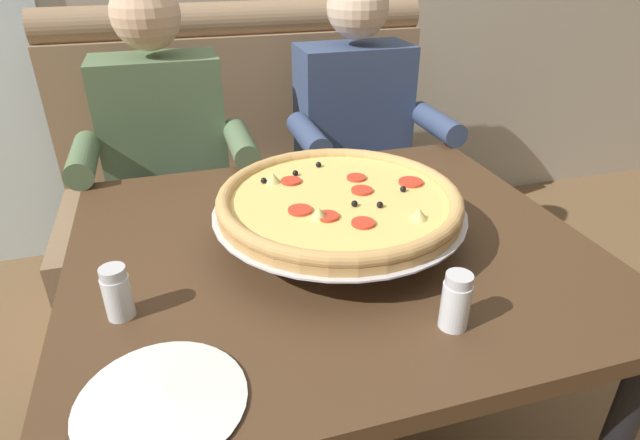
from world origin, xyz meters
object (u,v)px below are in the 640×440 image
at_px(pizza, 339,201).
at_px(shaker_oregano, 118,296).
at_px(plate_near_left, 161,398).
at_px(diner_left, 167,160).
at_px(booth_bench, 260,198).
at_px(dining_table, 331,274).
at_px(diner_right, 362,139).
at_px(shaker_pepper_flakes, 455,305).

relative_size(pizza, shaker_oregano, 5.38).
height_order(shaker_oregano, plate_near_left, shaker_oregano).
bearing_deg(diner_left, booth_bench, 38.06).
distance_m(dining_table, diner_right, 0.78).
bearing_deg(diner_right, plate_near_left, -124.01).
distance_m(diner_left, plate_near_left, 1.07).
bearing_deg(plate_near_left, dining_table, 44.00).
height_order(pizza, shaker_pepper_flakes, pizza).
height_order(diner_left, pizza, diner_left).
bearing_deg(shaker_oregano, dining_table, 17.18).
bearing_deg(diner_right, dining_table, -115.87).
bearing_deg(diner_left, dining_table, -64.13).
distance_m(booth_bench, dining_table, 1.00).
distance_m(diner_left, diner_right, 0.68).
height_order(dining_table, plate_near_left, plate_near_left).
distance_m(diner_right, plate_near_left, 1.29).
bearing_deg(booth_bench, plate_near_left, -105.96).
xyz_separation_m(shaker_pepper_flakes, plate_near_left, (-0.50, -0.03, -0.04)).
relative_size(dining_table, shaker_pepper_flakes, 10.47).
distance_m(shaker_oregano, plate_near_left, 0.24).
distance_m(dining_table, plate_near_left, 0.54).
relative_size(pizza, shaker_pepper_flakes, 5.10).
relative_size(shaker_oregano, shaker_pepper_flakes, 0.95).
xyz_separation_m(booth_bench, pizza, (0.02, -0.96, 0.44)).
bearing_deg(shaker_oregano, diner_left, 82.82).
distance_m(booth_bench, diner_right, 0.53).
distance_m(pizza, shaker_oregano, 0.49).
height_order(pizza, shaker_oregano, pizza).
distance_m(booth_bench, shaker_oregano, 1.25).
relative_size(booth_bench, diner_right, 1.19).
relative_size(diner_right, pizza, 2.29).
bearing_deg(booth_bench, dining_table, -90.00).
relative_size(dining_table, diner_right, 0.90).
relative_size(booth_bench, pizza, 2.71).
height_order(booth_bench, plate_near_left, booth_bench).
distance_m(booth_bench, pizza, 1.06).
relative_size(pizza, plate_near_left, 2.18).
bearing_deg(diner_left, pizza, -62.68).
distance_m(diner_right, shaker_oregano, 1.15).
distance_m(pizza, shaker_pepper_flakes, 0.36).
relative_size(diner_left, shaker_pepper_flakes, 11.66).
height_order(booth_bench, pizza, booth_bench).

